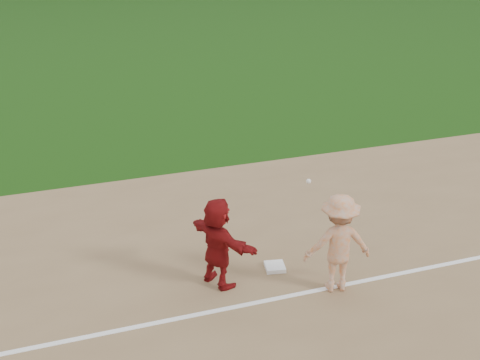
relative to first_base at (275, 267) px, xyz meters
name	(u,v)px	position (x,y,z in m)	size (l,w,h in m)	color
ground	(265,275)	(-0.24, -0.10, -0.06)	(160.00, 160.00, 0.00)	#163C0B
foul_line	(281,298)	(-0.24, -0.90, -0.04)	(60.00, 0.10, 0.01)	white
first_base	(275,267)	(0.00, 0.00, 0.00)	(0.37, 0.37, 0.08)	white
base_runner	(218,243)	(-1.15, -0.11, 0.82)	(1.59, 0.51, 1.72)	maroon
first_base_play	(338,243)	(0.81, -0.91, 0.89)	(1.30, 0.89, 2.12)	#AEAEB1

